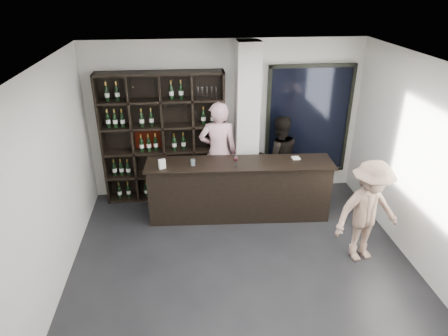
{
  "coord_description": "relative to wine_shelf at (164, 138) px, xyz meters",
  "views": [
    {
      "loc": [
        -0.75,
        -4.24,
        3.84
      ],
      "look_at": [
        -0.2,
        1.1,
        1.26
      ],
      "focal_mm": 32.0,
      "sensor_mm": 36.0,
      "label": 1
    }
  ],
  "objects": [
    {
      "name": "floor",
      "position": [
        1.15,
        -2.57,
        -1.2
      ],
      "size": [
        5.0,
        5.5,
        0.01
      ],
      "primitive_type": "cube",
      "color": "black",
      "rests_on": "ground"
    },
    {
      "name": "wine_shelf",
      "position": [
        0.0,
        0.0,
        0.0
      ],
      "size": [
        2.2,
        0.35,
        2.4
      ],
      "primitive_type": null,
      "color": "black",
      "rests_on": "floor"
    },
    {
      "name": "structural_column",
      "position": [
        1.5,
        -0.1,
        0.25
      ],
      "size": [
        0.4,
        0.4,
        2.9
      ],
      "primitive_type": "cube",
      "color": "silver",
      "rests_on": "floor"
    },
    {
      "name": "glass_panel",
      "position": [
        2.7,
        0.12,
        0.2
      ],
      "size": [
        1.6,
        0.08,
        2.1
      ],
      "color": "black",
      "rests_on": "floor"
    },
    {
      "name": "tasting_counter",
      "position": [
        1.28,
        -0.82,
        -0.68
      ],
      "size": [
        3.14,
        0.65,
        1.03
      ],
      "rotation": [
        0.0,
        0.0,
        -0.06
      ],
      "color": "black",
      "rests_on": "floor"
    },
    {
      "name": "taster_pink",
      "position": [
        0.98,
        -0.17,
        -0.25
      ],
      "size": [
        0.71,
        0.47,
        1.9
      ],
      "primitive_type": "imported",
      "rotation": [
        0.0,
        0.0,
        3.12
      ],
      "color": "#F8BBC7",
      "rests_on": "floor"
    },
    {
      "name": "taster_black",
      "position": [
        2.1,
        -0.17,
        -0.4
      ],
      "size": [
        0.82,
        0.66,
        1.61
      ],
      "primitive_type": "imported",
      "rotation": [
        0.0,
        0.0,
        3.2
      ],
      "color": "black",
      "rests_on": "floor"
    },
    {
      "name": "customer",
      "position": [
        2.95,
        -2.17,
        -0.4
      ],
      "size": [
        1.13,
        0.79,
        1.59
      ],
      "primitive_type": "imported",
      "rotation": [
        0.0,
        0.0,
        0.21
      ],
      "color": "tan",
      "rests_on": "floor"
    },
    {
      "name": "wine_glass",
      "position": [
        1.2,
        -0.94,
        -0.07
      ],
      "size": [
        0.11,
        0.11,
        0.2
      ],
      "primitive_type": null,
      "rotation": [
        0.0,
        0.0,
        -0.36
      ],
      "color": "white",
      "rests_on": "tasting_counter"
    },
    {
      "name": "spit_cup",
      "position": [
        0.5,
        -0.84,
        -0.11
      ],
      "size": [
        0.08,
        0.08,
        0.1
      ],
      "primitive_type": "cylinder",
      "rotation": [
        0.0,
        0.0,
        -0.01
      ],
      "color": "#9CAFB8",
      "rests_on": "tasting_counter"
    },
    {
      "name": "napkin_stack",
      "position": [
        2.26,
        -0.75,
        -0.16
      ],
      "size": [
        0.13,
        0.13,
        0.02
      ],
      "primitive_type": "cube",
      "rotation": [
        0.0,
        0.0,
        0.06
      ],
      "color": "white",
      "rests_on": "tasting_counter"
    },
    {
      "name": "card_stand",
      "position": [
        -0.0,
        -0.91,
        -0.09
      ],
      "size": [
        0.12,
        0.09,
        0.16
      ],
      "primitive_type": "cube",
      "rotation": [
        0.0,
        0.0,
        0.41
      ],
      "color": "white",
      "rests_on": "tasting_counter"
    }
  ]
}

